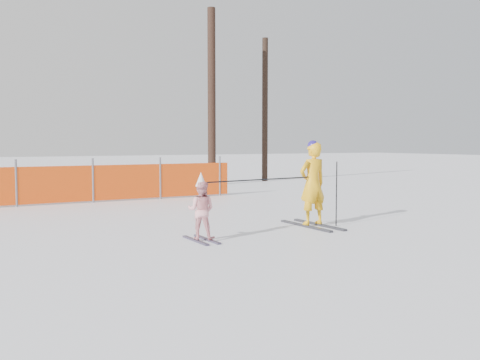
% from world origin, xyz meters
% --- Properties ---
extents(ground, '(120.00, 120.00, 0.00)m').
position_xyz_m(ground, '(0.00, 0.00, 0.00)').
color(ground, white).
rests_on(ground, ground).
extents(adult, '(0.60, 1.62, 1.73)m').
position_xyz_m(adult, '(1.72, 0.59, 0.86)').
color(adult, black).
rests_on(adult, ground).
extents(child, '(0.61, 0.95, 1.18)m').
position_xyz_m(child, '(-0.91, 0.25, 0.54)').
color(child, black).
rests_on(child, ground).
extents(ski_poles, '(2.97, 0.33, 1.30)m').
position_xyz_m(ski_poles, '(1.03, 0.41, 0.88)').
color(ski_poles, black).
rests_on(ski_poles, ground).
extents(tree_trunks, '(3.28, 1.08, 6.96)m').
position_xyz_m(tree_trunks, '(5.80, 11.40, 3.34)').
color(tree_trunks, black).
rests_on(tree_trunks, ground).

